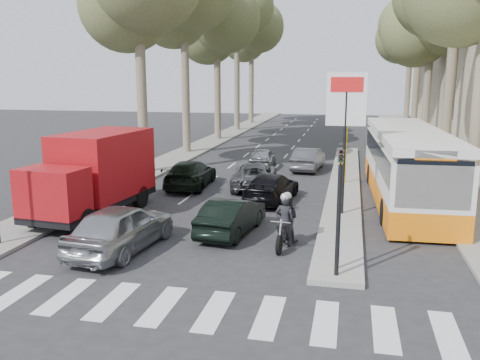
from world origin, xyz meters
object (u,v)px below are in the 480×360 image
at_px(silver_hatchback, 121,227).
at_px(city_bus, 407,163).
at_px(dark_hatchback, 232,216).
at_px(red_truck, 95,173).
at_px(motorcycle, 286,221).

relative_size(silver_hatchback, city_bus, 0.36).
height_order(dark_hatchback, red_truck, red_truck).
bearing_deg(silver_hatchback, dark_hatchback, -134.26).
bearing_deg(city_bus, silver_hatchback, -139.30).
distance_m(silver_hatchback, motorcycle, 5.29).
bearing_deg(dark_hatchback, red_truck, -3.86).
bearing_deg(dark_hatchback, city_bus, -128.40).
height_order(red_truck, motorcycle, red_truck).
bearing_deg(city_bus, motorcycle, -124.02).
distance_m(silver_hatchback, red_truck, 4.69).
relative_size(silver_hatchback, motorcycle, 2.12).
bearing_deg(red_truck, city_bus, 28.17).
xyz_separation_m(silver_hatchback, red_truck, (-2.78, 3.65, 0.96)).
height_order(dark_hatchback, city_bus, city_bus).
height_order(dark_hatchback, motorcycle, motorcycle).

